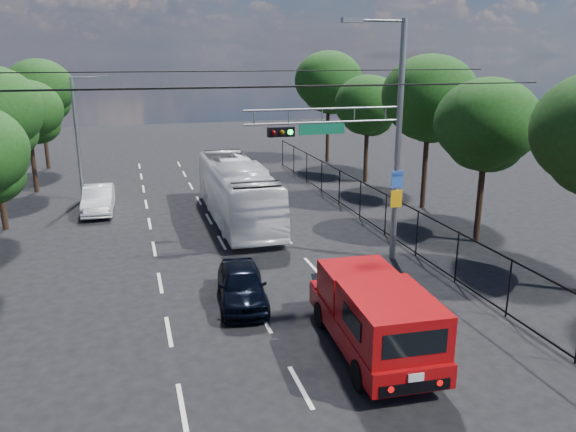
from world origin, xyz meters
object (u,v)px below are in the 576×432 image
object	(u,v)px
red_pickup	(374,314)
white_van	(98,199)
signal_mast	(370,134)
navy_hatchback	(242,285)
white_bus	(237,191)

from	to	relation	value
red_pickup	white_van	xyz separation A→B (m)	(-7.99, 17.85, -0.46)
signal_mast	white_van	xyz separation A→B (m)	(-10.78, 10.98, -4.53)
navy_hatchback	white_bus	bearing A→B (deg)	86.31
red_pickup	white_bus	bearing A→B (deg)	94.31
red_pickup	navy_hatchback	size ratio (longest dim) A/B	1.54
signal_mast	white_van	distance (m)	16.04
navy_hatchback	white_van	world-z (taller)	white_van
navy_hatchback	white_van	bearing A→B (deg)	117.18
white_van	white_bus	bearing A→B (deg)	-25.24
red_pickup	navy_hatchback	world-z (taller)	red_pickup
navy_hatchback	red_pickup	bearing A→B (deg)	-49.18
white_bus	white_van	bearing A→B (deg)	153.26
signal_mast	white_bus	xyz separation A→B (m)	(-3.87, 7.45, -3.73)
white_van	signal_mast	bearing A→B (deg)	-43.70
signal_mast	navy_hatchback	world-z (taller)	signal_mast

